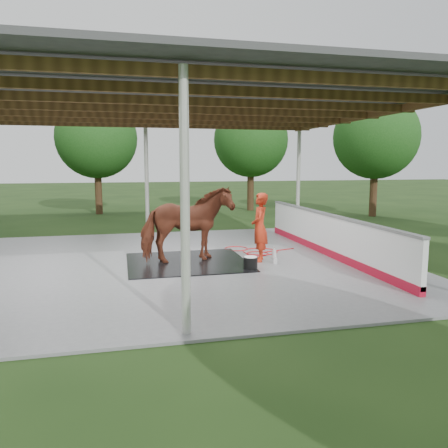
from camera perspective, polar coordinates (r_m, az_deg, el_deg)
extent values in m
plane|color=#1E3814|center=(11.22, -8.43, -5.32)|extent=(100.00, 100.00, 0.00)
cube|color=slate|center=(11.21, -8.44, -5.20)|extent=(12.00, 10.00, 0.05)
cylinder|color=beige|center=(6.27, -5.12, 2.59)|extent=(0.14, 0.14, 3.85)
cylinder|color=beige|center=(15.62, -10.06, 5.69)|extent=(0.14, 0.14, 3.85)
cylinder|color=beige|center=(16.93, 9.68, 5.86)|extent=(0.14, 0.14, 3.85)
cube|color=brown|center=(6.57, -5.60, 19.25)|extent=(12.00, 0.10, 0.18)
cube|color=brown|center=(8.04, -7.10, 17.14)|extent=(12.00, 0.10, 0.18)
cube|color=brown|center=(9.51, -8.12, 15.68)|extent=(12.00, 0.10, 0.18)
cube|color=brown|center=(11.00, -8.85, 14.60)|extent=(12.00, 0.10, 0.18)
cube|color=brown|center=(12.48, -9.41, 13.78)|extent=(12.00, 0.10, 0.18)
cube|color=brown|center=(13.97, -9.84, 13.14)|extent=(12.00, 0.10, 0.18)
cube|color=brown|center=(15.46, -10.19, 12.62)|extent=(12.00, 0.10, 0.18)
cube|color=brown|center=(12.79, 18.32, 13.36)|extent=(0.12, 10.00, 0.18)
cube|color=#38383A|center=(11.02, -8.88, 15.64)|extent=(12.60, 10.60, 0.10)
cube|color=#AE0E26|center=(12.42, 13.22, -3.44)|extent=(0.14, 8.00, 0.20)
cube|color=white|center=(12.34, 13.31, -1.16)|extent=(0.12, 8.00, 1.00)
cube|color=slate|center=(12.27, 13.39, 1.23)|extent=(0.16, 8.00, 0.06)
cylinder|color=#382314|center=(22.96, -16.06, 3.99)|extent=(0.36, 0.36, 2.20)
sphere|color=#194714|center=(22.95, -16.33, 10.73)|extent=(4.00, 4.00, 4.00)
cylinder|color=#382314|center=(23.94, 3.48, 4.44)|extent=(0.36, 0.36, 2.20)
sphere|color=#194714|center=(23.93, 3.54, 10.90)|extent=(4.00, 4.00, 4.00)
cylinder|color=#382314|center=(22.36, 18.92, 3.78)|extent=(0.36, 0.36, 2.20)
sphere|color=#194714|center=(22.35, 19.23, 10.70)|extent=(4.00, 4.00, 4.00)
cube|color=black|center=(11.19, -4.81, -4.97)|extent=(3.00, 2.81, 0.02)
imported|color=brown|center=(11.02, -4.87, -0.07)|extent=(2.40, 1.38, 1.91)
imported|color=red|center=(11.21, 4.69, -0.43)|extent=(0.61, 0.74, 1.76)
cylinder|color=black|center=(10.43, 3.48, -5.14)|extent=(0.34, 0.34, 0.30)
cylinder|color=white|center=(10.40, 3.49, -4.35)|extent=(0.31, 0.31, 0.03)
imported|color=silver|center=(11.59, 6.58, -3.77)|extent=(0.17, 0.17, 0.33)
imported|color=#338CD8|center=(11.08, 6.74, -4.70)|extent=(0.11, 0.11, 0.19)
torus|color=red|center=(12.51, 4.75, -3.59)|extent=(0.99, 0.99, 0.02)
torus|color=red|center=(12.88, 1.59, -3.23)|extent=(0.69, 0.69, 0.02)
torus|color=red|center=(12.19, 4.38, -3.89)|extent=(0.63, 0.63, 0.02)
cylinder|color=red|center=(12.70, 6.95, -3.45)|extent=(1.19, 0.41, 0.02)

